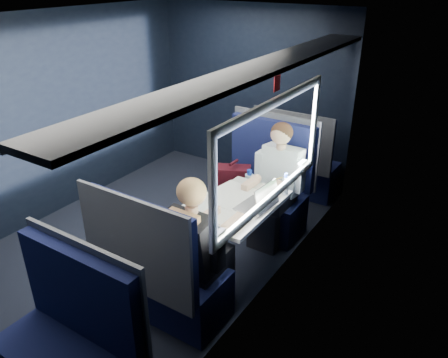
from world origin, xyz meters
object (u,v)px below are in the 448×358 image
Objects in this scene: table at (236,210)px; woman at (197,243)px; seat_row_front at (296,164)px; seat_row_back at (71,351)px; seat_bay_near at (261,191)px; bottle_small at (285,185)px; seat_bay_far at (161,276)px; man at (277,179)px; laptop at (260,202)px; cup at (271,191)px.

woman reaches higher than table.
seat_row_front is 3.59m from seat_row_back.
seat_bay_near is 0.79m from bottle_small.
seat_bay_far is at bearing -89.48° from seat_bay_near.
seat_row_back is (0.00, -0.92, -0.00)m from seat_bay_far.
man reaches higher than seat_bay_far.
woman is at bearing -84.55° from table.
man is 6.12× the size of bottle_small.
seat_row_front is at bearing 103.24° from laptop.
seat_bay_near is 0.93m from seat_row_front.
seat_bay_far is 1.62m from man.
woman is at bearing -80.40° from seat_bay_near.
seat_row_back is (0.02, -2.66, -0.02)m from seat_bay_near.
man reaches higher than laptop.
table is 1.82m from seat_row_front.
seat_bay_near is at bearing 137.08° from bottle_small.
table is 0.92m from seat_bay_near.
table is 4.63× the size of bottle_small.
seat_bay_near is 1.09× the size of seat_row_back.
man is at bearing 103.91° from laptop.
woman is 1.03m from cup.
seat_row_back is 0.88× the size of man.
laptop is at bearing 77.14° from woman.
seat_bay_near is 1.00× the size of seat_bay_far.
bottle_small is (0.23, 1.11, 0.11)m from woman.
seat_row_front is at bearing 89.02° from seat_bay_near.
seat_row_front is at bearing 95.70° from woman.
man is (0.25, -1.10, 0.31)m from seat_row_front.
seat_bay_far is 0.95× the size of woman.
seat_row_back is at bearing -100.33° from cup.
woman is (0.25, -2.50, 0.32)m from seat_row_front.
seat_row_back is (0.00, -3.59, 0.00)m from seat_row_front.
woman is at bearing -97.50° from cup.
table is at bearing 84.20° from seat_row_back.
man is (0.25, 2.50, 0.31)m from seat_row_back.
seat_bay_far is 1.09× the size of seat_row_front.
seat_bay_near is at bearing 125.64° from cup.
seat_bay_far is 1.30m from cup.
table is 0.53m from bottle_small.
table is at bearing -95.52° from man.
laptop is (0.17, -0.67, 0.09)m from man.
seat_row_back is 0.88× the size of woman.
table is 0.39m from cup.
seat_row_back is 12.05× the size of cup.
seat_row_back is at bearing -102.31° from bottle_small.
seat_bay_near is 0.78m from cup.
cup is (-0.03, 0.28, -0.02)m from laptop.
bottle_small is at bearing 80.59° from laptop.
cup is at bearing 72.03° from seat_bay_far.
seat_bay_far reaches higher than bottle_small.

